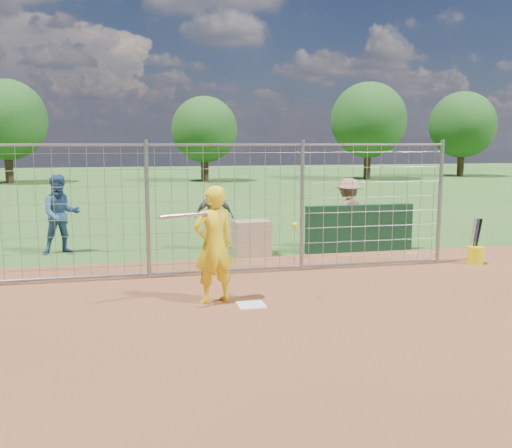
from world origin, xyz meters
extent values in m
plane|color=#2D591E|center=(0.00, 0.00, 0.00)|extent=(100.00, 100.00, 0.00)
plane|color=brown|center=(0.00, -3.00, 0.01)|extent=(18.00, 18.00, 0.00)
cube|color=silver|center=(0.00, -0.20, 0.01)|extent=(0.43, 0.43, 0.02)
cube|color=#11381E|center=(3.40, 3.60, 0.55)|extent=(2.60, 0.20, 1.10)
imported|color=yellow|center=(-0.54, 0.12, 0.94)|extent=(0.79, 0.64, 1.88)
imported|color=navy|center=(-3.36, 4.88, 0.91)|extent=(1.02, 0.88, 1.82)
imported|color=slate|center=(0.11, 4.53, 0.80)|extent=(0.93, 0.39, 1.59)
imported|color=#966A52|center=(3.27, 3.99, 0.85)|extent=(1.25, 0.99, 1.70)
cube|color=tan|center=(0.83, 3.66, 0.40)|extent=(0.85, 0.62, 0.80)
cylinder|color=silver|center=(-1.01, -0.15, 1.46)|extent=(0.82, 0.39, 0.06)
sphere|color=yellow|center=(0.73, -0.10, 1.25)|extent=(0.10, 0.10, 0.10)
cylinder|color=yellow|center=(5.23, 1.75, 0.19)|extent=(0.34, 0.34, 0.38)
cylinder|color=silver|center=(5.18, 1.80, 0.55)|extent=(0.07, 0.19, 0.85)
cylinder|color=navy|center=(5.25, 1.80, 0.55)|extent=(0.07, 0.20, 0.85)
cylinder|color=black|center=(5.30, 1.80, 0.55)|extent=(0.09, 0.22, 0.85)
cylinder|color=gray|center=(-1.50, 2.00, 1.30)|extent=(0.08, 0.08, 2.60)
cylinder|color=gray|center=(1.50, 2.00, 1.30)|extent=(0.08, 0.08, 2.60)
cylinder|color=gray|center=(4.50, 2.00, 1.30)|extent=(0.08, 0.08, 2.60)
cylinder|color=gray|center=(0.00, 2.00, 2.50)|extent=(9.00, 0.05, 0.05)
cylinder|color=gray|center=(0.00, 2.00, 0.08)|extent=(9.00, 0.05, 0.05)
cube|color=gray|center=(0.00, 2.00, 1.25)|extent=(9.00, 0.02, 2.50)
cylinder|color=#3F2B19|center=(-9.00, 29.00, 1.26)|extent=(0.50, 0.50, 2.52)
sphere|color=#26561E|center=(-9.00, 29.00, 3.85)|extent=(4.90, 4.90, 4.90)
cylinder|color=#3F2B19|center=(3.00, 28.00, 1.08)|extent=(0.50, 0.50, 2.16)
sphere|color=#26561E|center=(3.00, 28.00, 3.30)|extent=(4.20, 4.20, 4.20)
cylinder|color=#3F2B19|center=(14.00, 27.50, 1.30)|extent=(0.50, 0.50, 2.59)
sphere|color=#26561E|center=(14.00, 27.50, 3.96)|extent=(5.04, 5.04, 5.04)
cylinder|color=#3F2B19|center=(22.00, 29.00, 1.22)|extent=(0.50, 0.50, 2.45)
sphere|color=#26561E|center=(22.00, 29.00, 3.74)|extent=(4.76, 4.76, 4.76)
camera|label=1|loc=(-1.82, -8.70, 2.57)|focal=40.00mm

